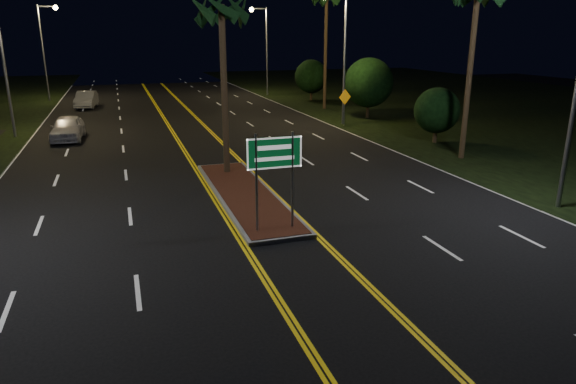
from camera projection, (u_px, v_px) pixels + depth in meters
name	position (u px, v px, depth m)	size (l,w,h in m)	color
ground	(304.00, 268.00, 14.38)	(120.00, 120.00, 0.00)	black
grass_right	(523.00, 108.00, 46.05)	(40.00, 110.00, 0.01)	black
median_island	(245.00, 194.00, 20.71)	(2.25, 10.25, 0.17)	gray
highway_sign	(275.00, 162.00, 16.22)	(1.80, 0.08, 3.20)	gray
streetlight_left_mid	(8.00, 45.00, 31.34)	(1.91, 0.44, 9.00)	gray
streetlight_left_far	(46.00, 41.00, 49.50)	(1.91, 0.44, 9.00)	gray
streetlight_right_near	(574.00, 53.00, 17.71)	(1.91, 0.44, 9.00)	gray
streetlight_right_mid	(340.00, 44.00, 35.87)	(1.91, 0.44, 9.00)	gray
streetlight_right_far	(263.00, 41.00, 54.03)	(1.91, 0.44, 9.00)	gray
palm_median	(221.00, 10.00, 21.78)	(2.40, 2.40, 8.30)	#382819
shrub_near	(437.00, 110.00, 30.56)	(2.70, 2.70, 3.30)	#382819
shrub_mid	(369.00, 83.00, 39.56)	(3.78, 3.78, 4.62)	#382819
shrub_far	(311.00, 76.00, 50.51)	(3.24, 3.24, 3.96)	#382819
car_near	(67.00, 126.00, 31.68)	(2.23, 5.21, 1.74)	silver
car_far	(86.00, 98.00, 45.81)	(2.16, 5.04, 1.68)	silver
warning_sign	(345.00, 102.00, 36.46)	(1.03, 0.36, 2.57)	gray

